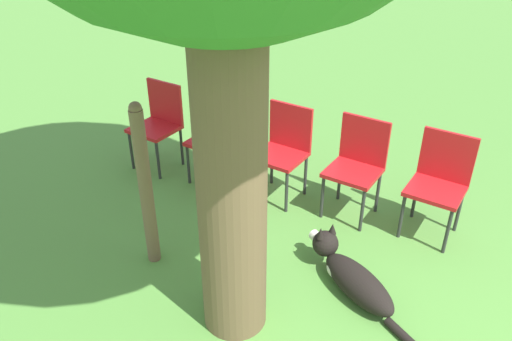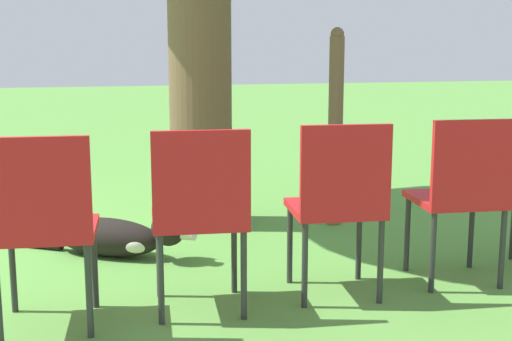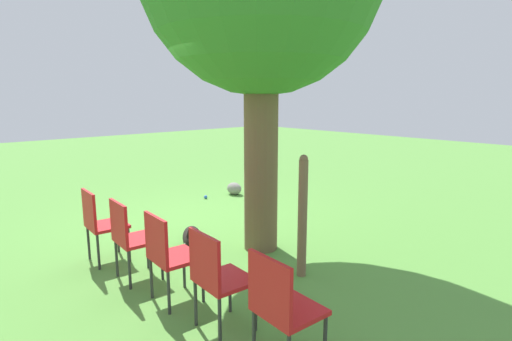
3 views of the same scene
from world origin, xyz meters
name	(u,v)px [view 1 (image 1 of 3)]	position (x,y,z in m)	size (l,w,h in m)	color
dog	(351,275)	(0.65, 0.51, 0.13)	(0.70, 1.08, 0.37)	black
fence_post	(145,186)	(0.20, 2.01, 0.69)	(0.10, 0.10, 1.36)	brown
red_chair_0	(440,178)	(1.70, 0.16, 0.52)	(0.45, 0.47, 0.89)	red
red_chair_1	(357,161)	(1.65, 0.85, 0.52)	(0.45, 0.47, 0.89)	red
red_chair_2	(284,146)	(1.60, 1.55, 0.52)	(0.45, 0.47, 0.89)	red
red_chair_3	(218,132)	(1.54, 2.25, 0.52)	(0.45, 0.47, 0.89)	red
red_chair_4	(159,119)	(1.49, 2.94, 0.52)	(0.45, 0.47, 0.89)	red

